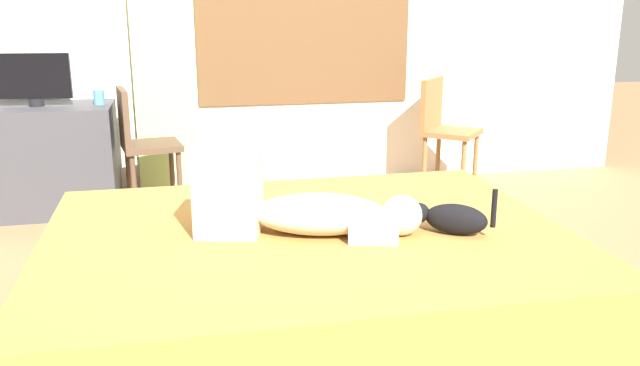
{
  "coord_description": "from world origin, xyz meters",
  "views": [
    {
      "loc": [
        -0.51,
        -2.72,
        1.42
      ],
      "look_at": [
        0.11,
        0.11,
        0.63
      ],
      "focal_mm": 37.33,
      "sensor_mm": 36.0,
      "label": 1
    }
  ],
  "objects_px": {
    "cat": "(452,218)",
    "chair_spare": "(443,125)",
    "cup": "(99,97)",
    "tv_monitor": "(34,79)",
    "desk": "(48,159)",
    "bed": "(307,283)",
    "chair_by_desk": "(141,140)",
    "person_lying": "(296,207)"
  },
  "relations": [
    {
      "from": "cat",
      "to": "desk",
      "type": "relative_size",
      "value": 0.34
    },
    {
      "from": "desk",
      "to": "tv_monitor",
      "type": "height_order",
      "value": "tv_monitor"
    },
    {
      "from": "bed",
      "to": "cat",
      "type": "bearing_deg",
      "value": -15.93
    },
    {
      "from": "cat",
      "to": "chair_by_desk",
      "type": "height_order",
      "value": "chair_by_desk"
    },
    {
      "from": "tv_monitor",
      "to": "chair_spare",
      "type": "relative_size",
      "value": 0.56
    },
    {
      "from": "desk",
      "to": "cup",
      "type": "relative_size",
      "value": 9.01
    },
    {
      "from": "person_lying",
      "to": "tv_monitor",
      "type": "distance_m",
      "value": 2.56
    },
    {
      "from": "cup",
      "to": "person_lying",
      "type": "bearing_deg",
      "value": -65.29
    },
    {
      "from": "chair_spare",
      "to": "tv_monitor",
      "type": "bearing_deg",
      "value": 178.68
    },
    {
      "from": "desk",
      "to": "chair_spare",
      "type": "relative_size",
      "value": 1.05
    },
    {
      "from": "person_lying",
      "to": "cup",
      "type": "bearing_deg",
      "value": 114.71
    },
    {
      "from": "tv_monitor",
      "to": "bed",
      "type": "bearing_deg",
      "value": -56.0
    },
    {
      "from": "bed",
      "to": "desk",
      "type": "bearing_deg",
      "value": 123.36
    },
    {
      "from": "chair_by_desk",
      "to": "cat",
      "type": "bearing_deg",
      "value": -57.85
    },
    {
      "from": "chair_spare",
      "to": "desk",
      "type": "bearing_deg",
      "value": 178.66
    },
    {
      "from": "desk",
      "to": "chair_spare",
      "type": "bearing_deg",
      "value": -1.34
    },
    {
      "from": "person_lying",
      "to": "cup",
      "type": "xyz_separation_m",
      "value": [
        -0.97,
        2.12,
        0.2
      ]
    },
    {
      "from": "cup",
      "to": "chair_by_desk",
      "type": "bearing_deg",
      "value": -24.87
    },
    {
      "from": "tv_monitor",
      "to": "desk",
      "type": "bearing_deg",
      "value": 0.0
    },
    {
      "from": "bed",
      "to": "cat",
      "type": "distance_m",
      "value": 0.68
    },
    {
      "from": "cat",
      "to": "chair_spare",
      "type": "xyz_separation_m",
      "value": [
        0.88,
        2.22,
        -0.04
      ]
    },
    {
      "from": "desk",
      "to": "cat",
      "type": "bearing_deg",
      "value": -49.11
    },
    {
      "from": "bed",
      "to": "tv_monitor",
      "type": "xyz_separation_m",
      "value": [
        -1.43,
        2.12,
        0.69
      ]
    },
    {
      "from": "cat",
      "to": "chair_by_desk",
      "type": "bearing_deg",
      "value": 122.15
    },
    {
      "from": "chair_by_desk",
      "to": "tv_monitor",
      "type": "bearing_deg",
      "value": 168.09
    },
    {
      "from": "person_lying",
      "to": "cup",
      "type": "distance_m",
      "value": 2.34
    },
    {
      "from": "person_lying",
      "to": "desk",
      "type": "bearing_deg",
      "value": 122.18
    },
    {
      "from": "chair_spare",
      "to": "cup",
      "type": "bearing_deg",
      "value": 178.92
    },
    {
      "from": "cat",
      "to": "chair_spare",
      "type": "relative_size",
      "value": 0.36
    },
    {
      "from": "bed",
      "to": "chair_spare",
      "type": "xyz_separation_m",
      "value": [
        1.46,
        2.05,
        0.27
      ]
    },
    {
      "from": "desk",
      "to": "tv_monitor",
      "type": "xyz_separation_m",
      "value": [
        -0.03,
        0.0,
        0.55
      ]
    },
    {
      "from": "chair_by_desk",
      "to": "chair_spare",
      "type": "xyz_separation_m",
      "value": [
        2.23,
        0.07,
        0.0
      ]
    },
    {
      "from": "person_lying",
      "to": "chair_spare",
      "type": "xyz_separation_m",
      "value": [
        1.51,
        2.07,
        -0.08
      ]
    },
    {
      "from": "bed",
      "to": "tv_monitor",
      "type": "relative_size",
      "value": 4.69
    },
    {
      "from": "bed",
      "to": "chair_spare",
      "type": "bearing_deg",
      "value": 54.49
    },
    {
      "from": "bed",
      "to": "cat",
      "type": "xyz_separation_m",
      "value": [
        0.58,
        -0.17,
        0.31
      ]
    },
    {
      "from": "cat",
      "to": "cup",
      "type": "bearing_deg",
      "value": 125.36
    },
    {
      "from": "bed",
      "to": "chair_by_desk",
      "type": "xyz_separation_m",
      "value": [
        -0.76,
        1.98,
        0.27
      ]
    },
    {
      "from": "bed",
      "to": "chair_by_desk",
      "type": "relative_size",
      "value": 2.62
    },
    {
      "from": "bed",
      "to": "tv_monitor",
      "type": "bearing_deg",
      "value": 124.0
    },
    {
      "from": "person_lying",
      "to": "chair_spare",
      "type": "distance_m",
      "value": 2.56
    },
    {
      "from": "tv_monitor",
      "to": "cup",
      "type": "relative_size",
      "value": 4.81
    }
  ]
}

